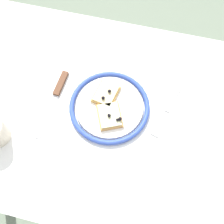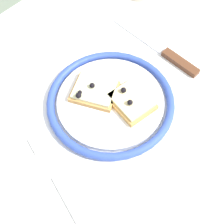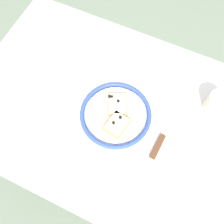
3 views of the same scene
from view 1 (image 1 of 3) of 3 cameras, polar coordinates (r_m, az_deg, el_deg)
name	(u,v)px [view 1 (image 1 of 3)]	position (r m, az deg, el deg)	size (l,w,h in m)	color
ground_plane	(112,165)	(1.54, -0.10, -10.80)	(6.00, 6.00, 0.00)	gray
dining_table	(111,123)	(0.95, -0.15, -2.28)	(1.08, 0.72, 0.71)	white
plate	(109,107)	(0.86, -0.52, 1.11)	(0.25, 0.25, 0.02)	white
pizza_slice_near	(111,116)	(0.84, -0.20, -0.83)	(0.10, 0.11, 0.03)	tan
pizza_slice_far	(106,94)	(0.87, -1.27, 3.74)	(0.08, 0.09, 0.03)	tan
knife	(57,92)	(0.91, -11.24, 4.06)	(0.03, 0.24, 0.01)	silver
fork	(168,110)	(0.88, 11.39, 0.45)	(0.07, 0.20, 0.00)	#B9B9B9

